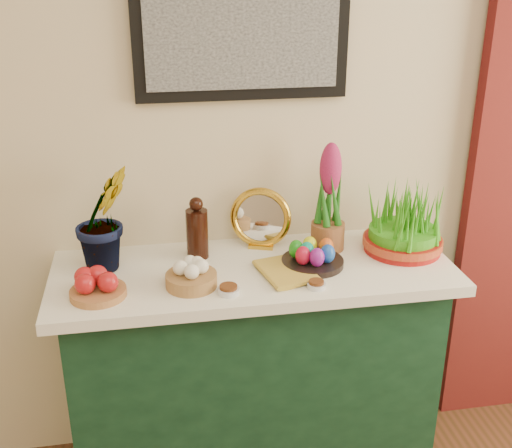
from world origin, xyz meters
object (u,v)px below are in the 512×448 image
Objects in this scene: mirror at (261,219)px; wheatgrass_sabzeh at (404,224)px; sideboard at (254,376)px; book at (264,275)px; hyacinth_green at (102,202)px.

wheatgrass_sabzeh is at bearing -14.17° from mirror.
sideboard is 0.60m from mirror.
hyacinth_green is at bearing 148.48° from book.
wheatgrass_sabzeh reaches higher than book.
sideboard is 4.47× the size of wheatgrass_sabzeh.
wheatgrass_sabzeh is at bearing -34.68° from hyacinth_green.
mirror is 0.80× the size of wheatgrass_sabzeh.
sideboard is 0.49m from book.
sideboard is at bearing -41.06° from hyacinth_green.
hyacinth_green reaches higher than sideboard.
hyacinth_green reaches higher than mirror.
wheatgrass_sabzeh is (0.54, 0.13, 0.09)m from book.
book is 0.74× the size of wheatgrass_sabzeh.
wheatgrass_sabzeh is at bearing 3.33° from sideboard.
mirror is at bearing 71.33° from sideboard.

